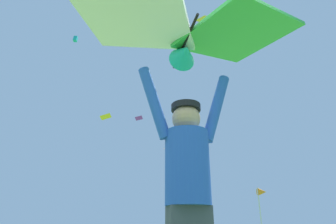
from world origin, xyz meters
The scene contains 10 objects.
kite_flyer_person centered at (0.35, 0.07, 0.94)m, with size 0.81×0.37×1.92m.
held_stunt_kite centered at (0.36, -0.03, 2.28)m, with size 2.15×1.22×0.43m.
distant_kite_purple_mid_left centered at (10.72, 30.25, 17.30)m, with size 0.74×0.74×0.18m.
distant_kite_teal_high_right centered at (-7.57, 26.21, 21.05)m, with size 0.47×0.54×0.71m.
distant_kite_orange_far_center centered at (2.35, 19.12, 6.46)m, with size 0.67×0.66×0.21m.
distant_kite_purple_mid_right centered at (0.07, 31.88, 13.84)m, with size 1.22×1.23×0.37m.
distant_kite_green_high_left centered at (7.13, 34.31, 4.22)m, with size 0.95×0.99×0.44m.
distant_kite_yellow_low_right centered at (4.19, 13.59, 14.40)m, with size 0.92×0.96×0.50m.
distant_kite_yellow_overhead_distant centered at (-2.65, 19.84, 9.18)m, with size 1.12×1.16×0.45m.
marker_flag centered at (3.94, 6.87, 1.66)m, with size 0.30×0.24×1.91m.
Camera 1 is at (-0.04, -2.07, 0.66)m, focal length 30.69 mm.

